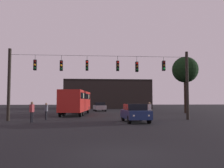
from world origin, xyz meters
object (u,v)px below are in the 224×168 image
object	(u,v)px
city_bus	(76,100)
pedestrian_crossing_center	(46,110)
pedestrian_crossing_left	(150,109)
car_near_right	(135,113)
pedestrian_crossing_right	(32,111)
tree_left_silhouette	(185,70)
car_far_left	(100,107)

from	to	relation	value
city_bus	pedestrian_crossing_center	world-z (taller)	city_bus
city_bus	pedestrian_crossing_left	distance (m)	10.42
car_near_right	city_bus	bearing A→B (deg)	115.50
pedestrian_crossing_right	tree_left_silhouette	distance (m)	24.03
car_far_left	pedestrian_crossing_left	bearing A→B (deg)	-75.42
city_bus	tree_left_silhouette	world-z (taller)	tree_left_silhouette
tree_left_silhouette	pedestrian_crossing_center	bearing A→B (deg)	-148.08
car_near_right	car_far_left	xyz separation A→B (m)	(-2.12, 22.19, 0.00)
pedestrian_crossing_left	pedestrian_crossing_center	size ratio (longest dim) A/B	1.03
pedestrian_crossing_left	pedestrian_crossing_center	xyz separation A→B (m)	(-10.28, -1.47, -0.04)
city_bus	car_far_left	distance (m)	11.22
car_near_right	car_far_left	distance (m)	22.29
pedestrian_crossing_left	pedestrian_crossing_right	xyz separation A→B (m)	(-10.92, -4.49, 0.05)
city_bus	pedestrian_crossing_right	size ratio (longest dim) A/B	6.51
pedestrian_crossing_right	tree_left_silhouette	size ratio (longest dim) A/B	0.21
pedestrian_crossing_left	pedestrian_crossing_right	world-z (taller)	pedestrian_crossing_right
city_bus	car_near_right	world-z (taller)	city_bus
car_near_right	pedestrian_crossing_center	xyz separation A→B (m)	(-7.88, 3.36, 0.10)
pedestrian_crossing_left	pedestrian_crossing_right	size ratio (longest dim) A/B	0.96
car_near_right	pedestrian_crossing_right	distance (m)	8.53
pedestrian_crossing_right	car_far_left	bearing A→B (deg)	73.67
pedestrian_crossing_left	city_bus	bearing A→B (deg)	139.63
car_near_right	pedestrian_crossing_left	xyz separation A→B (m)	(2.40, 4.83, 0.13)
car_near_right	pedestrian_crossing_right	xyz separation A→B (m)	(-8.52, 0.34, 0.18)
car_near_right	pedestrian_crossing_right	size ratio (longest dim) A/B	2.56
car_near_right	pedestrian_crossing_left	distance (m)	5.39
city_bus	pedestrian_crossing_center	size ratio (longest dim) A/B	7.04
car_far_left	city_bus	bearing A→B (deg)	-107.68
tree_left_silhouette	car_far_left	bearing A→B (deg)	148.05
tree_left_silhouette	pedestrian_crossing_left	bearing A→B (deg)	-128.38
pedestrian_crossing_center	pedestrian_crossing_right	xyz separation A→B (m)	(-0.64, -3.02, 0.08)
city_bus	car_near_right	size ratio (longest dim) A/B	2.55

